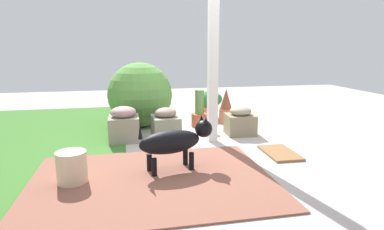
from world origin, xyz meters
TOP-DOWN VIEW (x-y plane):
  - ground_plane at (0.00, 0.00)m, footprint 12.00×12.00m
  - brick_path at (-1.02, 0.74)m, footprint 1.80×2.40m
  - lawn_patch at (0.60, 2.40)m, footprint 5.20×2.80m
  - porch_pillar at (0.24, -0.21)m, footprint 0.13×0.13m
  - stone_planter_nearest at (0.49, -0.72)m, footprint 0.41×0.44m
  - stone_planter_mid at (0.48, 0.42)m, footprint 0.47×0.40m
  - stone_planter_far at (0.50, 1.02)m, footprint 0.44×0.42m
  - round_shrub at (1.31, 0.74)m, footprint 1.07×1.07m
  - terracotta_pot_broad at (1.75, -0.55)m, footprint 0.50×0.50m
  - terracotta_pot_tall at (1.06, -0.21)m, footprint 0.26×0.26m
  - terracotta_pot_spiky at (1.22, -0.72)m, footprint 0.23×0.23m
  - dog at (-0.78, 0.47)m, footprint 0.39×0.84m
  - ceramic_urn at (-0.92, 1.51)m, footprint 0.29×0.29m
  - doormat at (-0.50, -0.89)m, footprint 0.62×0.38m

SIDE VIEW (x-z plane):
  - ground_plane at x=0.00m, z-range 0.00..0.00m
  - lawn_patch at x=0.60m, z-range 0.00..0.01m
  - brick_path at x=-1.02m, z-range 0.00..0.02m
  - doormat at x=-0.50m, z-range 0.00..0.03m
  - ceramic_urn at x=-0.92m, z-range 0.00..0.33m
  - stone_planter_nearest at x=0.49m, z-range -0.02..0.42m
  - stone_planter_mid at x=0.48m, z-range -0.02..0.44m
  - terracotta_pot_tall at x=1.06m, z-range -0.09..0.53m
  - stone_planter_far at x=0.50m, z-range -0.01..0.48m
  - terracotta_pot_spiky at x=1.22m, z-range -0.02..0.60m
  - terracotta_pot_broad at x=1.75m, z-range 0.05..0.55m
  - dog at x=-0.78m, z-range 0.05..0.62m
  - round_shrub at x=1.31m, z-range 0.00..1.07m
  - porch_pillar at x=0.24m, z-range 0.00..2.46m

